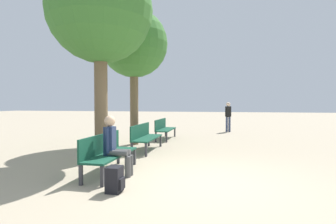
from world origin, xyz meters
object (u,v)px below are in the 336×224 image
object	(u,v)px
bench_row_1	(145,135)
person_seated	(115,144)
pedestrian_near	(228,115)
bench_row_0	(107,151)
bench_row_2	(164,128)
tree_row_1	(134,45)
tree_row_0	(100,12)
backpack	(115,180)

from	to	relation	value
bench_row_1	person_seated	size ratio (longest dim) A/B	1.47
person_seated	pedestrian_near	xyz separation A→B (m)	(2.45, 8.96, 0.23)
bench_row_0	bench_row_2	distance (m)	5.46
bench_row_1	tree_row_1	xyz separation A→B (m)	(-0.75, 1.16, 3.14)
bench_row_0	bench_row_1	distance (m)	2.73
bench_row_0	person_seated	distance (m)	0.32
bench_row_0	tree_row_0	bearing A→B (deg)	121.01
tree_row_1	person_seated	world-z (taller)	tree_row_1
backpack	tree_row_0	bearing A→B (deg)	120.86
bench_row_1	backpack	size ratio (longest dim) A/B	4.21
bench_row_2	backpack	distance (m)	6.58
bench_row_2	backpack	world-z (taller)	bench_row_2
backpack	pedestrian_near	world-z (taller)	pedestrian_near
tree_row_1	pedestrian_near	distance (m)	6.61
tree_row_1	person_seated	distance (m)	5.08
bench_row_2	tree_row_0	bearing A→B (deg)	-100.04
tree_row_0	person_seated	bearing A→B (deg)	-54.42
tree_row_0	tree_row_1	bearing A→B (deg)	90.00
bench_row_0	tree_row_0	distance (m)	3.72
bench_row_1	person_seated	world-z (taller)	person_seated
bench_row_0	tree_row_1	distance (m)	5.05
bench_row_1	person_seated	xyz separation A→B (m)	(0.24, -2.86, 0.18)
tree_row_0	backpack	xyz separation A→B (m)	(1.39, -2.33, -3.69)
bench_row_0	tree_row_1	world-z (taller)	tree_row_1
bench_row_1	tree_row_1	world-z (taller)	tree_row_1
bench_row_2	pedestrian_near	xyz separation A→B (m)	(2.69, 3.37, 0.41)
bench_row_1	tree_row_1	bearing A→B (deg)	122.83
tree_row_0	pedestrian_near	size ratio (longest dim) A/B	3.43
bench_row_1	tree_row_0	xyz separation A→B (m)	(-0.75, -1.49, 3.43)
bench_row_1	bench_row_2	size ratio (longest dim) A/B	1.00
tree_row_1	pedestrian_near	bearing A→B (deg)	55.22
bench_row_1	person_seated	distance (m)	2.87
tree_row_0	pedestrian_near	world-z (taller)	tree_row_0
pedestrian_near	tree_row_1	bearing A→B (deg)	-124.78
tree_row_1	bench_row_0	bearing A→B (deg)	-79.13
bench_row_2	person_seated	size ratio (longest dim) A/B	1.47
bench_row_0	bench_row_2	xyz separation A→B (m)	(0.00, 5.46, 0.00)
backpack	bench_row_0	bearing A→B (deg)	120.68
bench_row_1	backpack	xyz separation A→B (m)	(0.64, -3.82, -0.27)
tree_row_1	person_seated	xyz separation A→B (m)	(0.98, -4.02, -2.96)
pedestrian_near	bench_row_0	bearing A→B (deg)	-106.94
bench_row_2	tree_row_1	distance (m)	3.59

